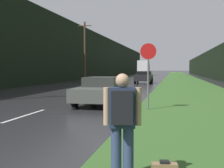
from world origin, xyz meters
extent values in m
cube|color=#386028|center=(6.82, 40.00, 0.01)|extent=(6.00, 240.00, 0.02)
cube|color=silver|center=(0.00, 8.24, 0.00)|extent=(0.12, 3.00, 0.01)
cube|color=silver|center=(0.00, 15.24, 0.00)|extent=(0.12, 3.00, 0.01)
cube|color=silver|center=(0.00, 22.24, 0.00)|extent=(0.12, 3.00, 0.01)
cube|color=silver|center=(0.00, 29.24, 0.00)|extent=(0.12, 3.00, 0.01)
cube|color=black|center=(-9.82, 50.00, 4.28)|extent=(2.00, 140.00, 8.57)
cube|color=black|center=(12.82, 50.00, 2.62)|extent=(2.00, 140.00, 5.25)
cylinder|color=#4C3823|center=(-5.98, 34.03, 3.93)|extent=(0.24, 0.24, 7.86)
cube|color=#4C3823|center=(-5.98, 34.03, 7.36)|extent=(1.80, 0.10, 0.10)
cylinder|color=slate|center=(4.34, 10.73, 1.07)|extent=(0.07, 0.07, 2.14)
cylinder|color=#B71414|center=(4.34, 10.73, 2.48)|extent=(0.68, 0.02, 0.68)
cylinder|color=navy|center=(4.54, 2.94, 0.42)|extent=(0.16, 0.16, 0.85)
cylinder|color=navy|center=(4.72, 2.97, 0.42)|extent=(0.16, 0.16, 0.85)
cube|color=navy|center=(4.63, 2.96, 1.15)|extent=(0.42, 0.28, 0.61)
sphere|color=tan|center=(4.63, 2.96, 1.56)|extent=(0.21, 0.21, 0.21)
cylinder|color=tan|center=(4.39, 2.92, 1.17)|extent=(0.10, 0.10, 0.58)
cylinder|color=tan|center=(4.87, 3.00, 1.17)|extent=(0.10, 0.10, 0.58)
cube|color=black|center=(4.66, 2.76, 1.18)|extent=(0.34, 0.23, 0.49)
cube|color=black|center=(5.27, 2.94, 0.36)|extent=(0.15, 0.12, 0.04)
cube|color=#4C514C|center=(1.91, 12.28, 0.58)|extent=(1.86, 4.78, 0.59)
cube|color=#2D302D|center=(1.91, 12.51, 1.11)|extent=(1.58, 2.15, 0.46)
cylinder|color=black|center=(2.79, 10.80, 0.32)|extent=(0.20, 0.63, 0.63)
cylinder|color=black|center=(1.02, 10.80, 0.32)|extent=(0.20, 0.63, 0.63)
cylinder|color=black|center=(2.79, 13.76, 0.32)|extent=(0.20, 0.63, 0.63)
cylinder|color=black|center=(1.02, 13.76, 0.32)|extent=(0.20, 0.63, 0.63)
cube|color=black|center=(1.91, 32.62, 0.68)|extent=(1.90, 4.12, 0.73)
cube|color=black|center=(1.91, 32.83, 1.25)|extent=(1.61, 1.85, 0.42)
cylinder|color=black|center=(2.81, 31.35, 0.36)|extent=(0.20, 0.71, 0.71)
cylinder|color=black|center=(1.01, 31.35, 0.36)|extent=(0.20, 0.71, 0.71)
cylinder|color=black|center=(2.81, 33.90, 0.36)|extent=(0.20, 0.71, 0.71)
cylinder|color=black|center=(1.01, 33.90, 0.36)|extent=(0.20, 0.71, 0.71)
cube|color=gray|center=(-1.91, 72.16, 1.67)|extent=(2.36, 2.35, 2.53)
cube|color=silver|center=(-1.91, 68.45, 2.09)|extent=(2.48, 5.05, 3.37)
cylinder|color=black|center=(-3.09, 71.92, 0.45)|extent=(0.28, 0.90, 0.90)
cylinder|color=black|center=(-0.73, 71.92, 0.45)|extent=(0.28, 0.90, 0.90)
cylinder|color=black|center=(-3.09, 67.19, 0.45)|extent=(0.28, 0.90, 0.90)
cylinder|color=black|center=(-0.73, 67.19, 0.45)|extent=(0.28, 0.90, 0.90)
camera|label=1|loc=(5.39, -1.22, 1.74)|focal=45.00mm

